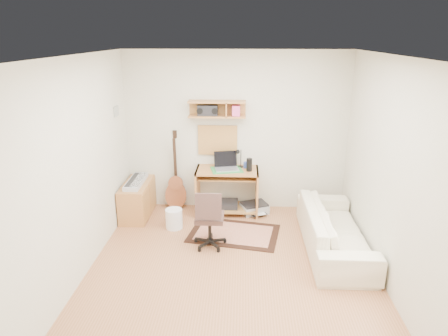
{
  "coord_description": "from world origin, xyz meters",
  "views": [
    {
      "loc": [
        0.12,
        -4.41,
        2.82
      ],
      "look_at": [
        -0.15,
        1.05,
        1.0
      ],
      "focal_mm": 32.39,
      "sensor_mm": 36.0,
      "label": 1
    }
  ],
  "objects_px": {
    "cabinet": "(137,199)",
    "sofa": "(335,223)",
    "desk": "(227,191)",
    "task_chair": "(210,217)",
    "printer": "(254,208)"
  },
  "relations": [
    {
      "from": "cabinet",
      "to": "sofa",
      "type": "bearing_deg",
      "value": -17.52
    },
    {
      "from": "printer",
      "to": "desk",
      "type": "bearing_deg",
      "value": 159.91
    },
    {
      "from": "task_chair",
      "to": "cabinet",
      "type": "xyz_separation_m",
      "value": [
        -1.25,
        0.94,
        -0.15
      ]
    },
    {
      "from": "printer",
      "to": "sofa",
      "type": "xyz_separation_m",
      "value": [
        1.06,
        -1.13,
        0.3
      ]
    },
    {
      "from": "sofa",
      "to": "task_chair",
      "type": "bearing_deg",
      "value": 90.25
    },
    {
      "from": "cabinet",
      "to": "printer",
      "type": "distance_m",
      "value": 1.92
    },
    {
      "from": "desk",
      "to": "sofa",
      "type": "distance_m",
      "value": 1.88
    },
    {
      "from": "desk",
      "to": "printer",
      "type": "height_order",
      "value": "desk"
    },
    {
      "from": "printer",
      "to": "cabinet",
      "type": "bearing_deg",
      "value": 163.18
    },
    {
      "from": "cabinet",
      "to": "printer",
      "type": "relative_size",
      "value": 2.17
    },
    {
      "from": "desk",
      "to": "cabinet",
      "type": "height_order",
      "value": "desk"
    },
    {
      "from": "sofa",
      "to": "cabinet",
      "type": "bearing_deg",
      "value": 72.48
    },
    {
      "from": "desk",
      "to": "task_chair",
      "type": "bearing_deg",
      "value": -99.85
    },
    {
      "from": "task_chair",
      "to": "cabinet",
      "type": "distance_m",
      "value": 1.58
    },
    {
      "from": "printer",
      "to": "sofa",
      "type": "distance_m",
      "value": 1.58
    }
  ]
}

